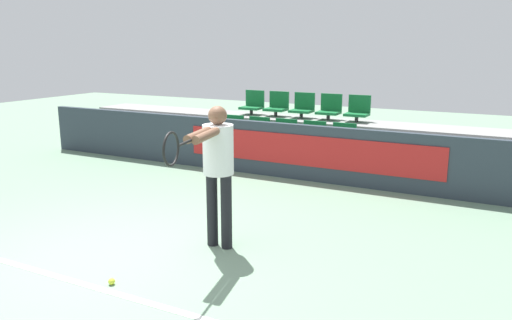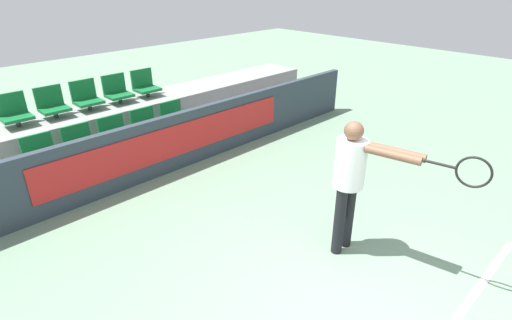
% 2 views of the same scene
% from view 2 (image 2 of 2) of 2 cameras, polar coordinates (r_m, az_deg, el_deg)
% --- Properties ---
extents(barrier_wall, '(10.54, 0.14, 0.98)m').
position_cam_2_polar(barrier_wall, '(6.56, -16.56, 0.80)').
color(barrier_wall, '#2D3842').
rests_on(barrier_wall, ground).
extents(bleacher_tier_front, '(10.14, 0.93, 0.43)m').
position_cam_2_polar(bleacher_tier_front, '(7.11, -18.58, 0.04)').
color(bleacher_tier_front, gray).
rests_on(bleacher_tier_front, ground).
extents(bleacher_tier_middle, '(10.14, 0.93, 0.86)m').
position_cam_2_polar(bleacher_tier_middle, '(7.83, -21.92, 3.57)').
color(bleacher_tier_middle, gray).
rests_on(bleacher_tier_middle, ground).
extents(stadium_chair_0, '(0.44, 0.38, 0.51)m').
position_cam_2_polar(stadium_chair_0, '(6.70, -28.34, 0.68)').
color(stadium_chair_0, '#333333').
rests_on(stadium_chair_0, bleacher_tier_front).
extents(stadium_chair_1, '(0.44, 0.38, 0.51)m').
position_cam_2_polar(stadium_chair_1, '(6.85, -23.82, 2.14)').
color(stadium_chair_1, '#333333').
rests_on(stadium_chair_1, bleacher_tier_front).
extents(stadium_chair_2, '(0.44, 0.38, 0.51)m').
position_cam_2_polar(stadium_chair_2, '(7.04, -19.51, 3.53)').
color(stadium_chair_2, '#333333').
rests_on(stadium_chair_2, bleacher_tier_front).
extents(stadium_chair_3, '(0.44, 0.38, 0.51)m').
position_cam_2_polar(stadium_chair_3, '(7.28, -15.44, 4.81)').
color(stadium_chair_3, '#333333').
rests_on(stadium_chair_3, bleacher_tier_front).
extents(stadium_chair_4, '(0.44, 0.38, 0.51)m').
position_cam_2_polar(stadium_chair_4, '(7.55, -11.64, 5.98)').
color(stadium_chair_4, '#333333').
rests_on(stadium_chair_4, bleacher_tier_front).
extents(stadium_chair_5, '(0.44, 0.38, 0.51)m').
position_cam_2_polar(stadium_chair_5, '(7.41, -31.27, 5.85)').
color(stadium_chair_5, '#333333').
rests_on(stadium_chair_5, bleacher_tier_middle).
extents(stadium_chair_6, '(0.44, 0.38, 0.51)m').
position_cam_2_polar(stadium_chair_6, '(7.55, -27.09, 7.09)').
color(stadium_chair_6, '#333333').
rests_on(stadium_chair_6, bleacher_tier_middle).
extents(stadium_chair_7, '(0.44, 0.38, 0.51)m').
position_cam_2_polar(stadium_chair_7, '(7.73, -23.07, 8.25)').
color(stadium_chair_7, '#333333').
rests_on(stadium_chair_7, bleacher_tier_middle).
extents(stadium_chair_8, '(0.44, 0.38, 0.51)m').
position_cam_2_polar(stadium_chair_8, '(7.94, -19.22, 9.32)').
color(stadium_chair_8, '#333333').
rests_on(stadium_chair_8, bleacher_tier_middle).
extents(stadium_chair_9, '(0.44, 0.38, 0.51)m').
position_cam_2_polar(stadium_chair_9, '(8.20, -15.58, 10.29)').
color(stadium_chair_9, '#333333').
rests_on(stadium_chair_9, bleacher_tier_middle).
extents(tennis_player, '(0.45, 1.52, 1.67)m').
position_cam_2_polar(tennis_player, '(4.61, 13.85, -2.05)').
color(tennis_player, black).
rests_on(tennis_player, ground).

